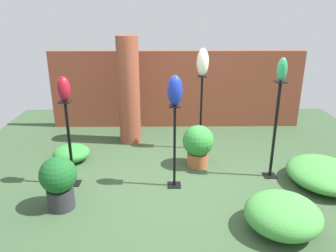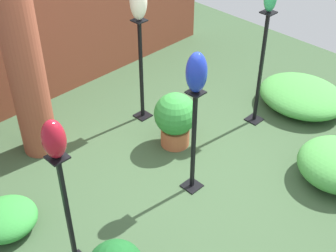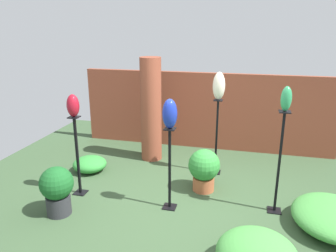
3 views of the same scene
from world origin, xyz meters
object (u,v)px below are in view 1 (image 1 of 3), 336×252
at_px(potted_plant_back_center, 59,180).
at_px(potted_plant_walkway_edge, 198,144).
at_px(pedestal_cobalt, 175,151).
at_px(art_vase_ivory, 203,62).
at_px(art_vase_jade, 282,69).
at_px(brick_pillar, 129,91).
at_px(pedestal_jade, 274,134).
at_px(pedestal_ruby, 70,148).
at_px(art_vase_cobalt, 175,91).
at_px(pedestal_ivory, 201,116).
at_px(art_vase_ruby, 64,89).

distance_m(potted_plant_back_center, potted_plant_walkway_edge, 2.35).
height_order(pedestal_cobalt, art_vase_ivory, art_vase_ivory).
xyz_separation_m(art_vase_jade, potted_plant_back_center, (-3.12, -0.86, -1.32)).
height_order(brick_pillar, pedestal_cobalt, brick_pillar).
bearing_deg(art_vase_jade, pedestal_jade, 0.00).
height_order(pedestal_ruby, potted_plant_back_center, pedestal_ruby).
relative_size(pedestal_jade, potted_plant_walkway_edge, 2.15).
relative_size(pedestal_jade, potted_plant_back_center, 2.10).
distance_m(brick_pillar, art_vase_jade, 2.93).
bearing_deg(art_vase_cobalt, art_vase_jade, 10.42).
bearing_deg(potted_plant_walkway_edge, art_vase_ivory, 81.05).
relative_size(pedestal_ivory, art_vase_jade, 4.08).
xyz_separation_m(brick_pillar, pedestal_cobalt, (0.84, -1.82, -0.47)).
relative_size(pedestal_ruby, art_vase_cobalt, 3.07).
xyz_separation_m(brick_pillar, art_vase_jade, (2.41, -1.53, 0.68)).
distance_m(pedestal_jade, art_vase_cobalt, 1.77).
xyz_separation_m(pedestal_ivory, potted_plant_back_center, (-2.10, -2.00, -0.24)).
xyz_separation_m(art_vase_jade, potted_plant_walkway_edge, (-1.14, 0.40, -1.34)).
height_order(brick_pillar, pedestal_jade, brick_pillar).
bearing_deg(pedestal_ruby, potted_plant_walkway_edge, 17.23).
xyz_separation_m(art_vase_cobalt, potted_plant_walkway_edge, (0.42, 0.69, -1.10)).
bearing_deg(art_vase_ruby, pedestal_jade, 3.93).
relative_size(pedestal_jade, art_vase_cobalt, 3.61).
bearing_deg(pedestal_ruby, art_vase_ruby, 0.00).
height_order(art_vase_jade, potted_plant_walkway_edge, art_vase_jade).
bearing_deg(art_vase_cobalt, pedestal_cobalt, 0.00).
height_order(pedestal_jade, art_vase_cobalt, art_vase_cobalt).
distance_m(brick_pillar, art_vase_ruby, 1.94).
bearing_deg(potted_plant_walkway_edge, art_vase_ruby, -162.77).
bearing_deg(potted_plant_back_center, brick_pillar, 73.25).
xyz_separation_m(brick_pillar, pedestal_ruby, (-0.72, -1.74, -0.44)).
relative_size(art_vase_ivory, art_vase_jade, 1.42).
bearing_deg(potted_plant_walkway_edge, pedestal_cobalt, -121.61).
height_order(pedestal_cobalt, art_vase_jade, art_vase_jade).
xyz_separation_m(pedestal_jade, art_vase_ruby, (-3.13, -0.21, 0.78)).
distance_m(brick_pillar, potted_plant_walkway_edge, 1.82).
distance_m(pedestal_ivory, art_vase_ruby, 2.64).
distance_m(brick_pillar, pedestal_cobalt, 2.06).
bearing_deg(potted_plant_walkway_edge, potted_plant_back_center, -147.58).
xyz_separation_m(art_vase_cobalt, potted_plant_back_center, (-1.56, -0.57, -1.08)).
relative_size(pedestal_cobalt, art_vase_ruby, 3.60).
relative_size(art_vase_ruby, art_vase_jade, 1.02).
relative_size(art_vase_ivory, art_vase_ruby, 1.40).
xyz_separation_m(art_vase_ruby, art_vase_cobalt, (1.56, -0.07, -0.01)).
bearing_deg(potted_plant_back_center, art_vase_cobalt, 20.09).
distance_m(pedestal_cobalt, art_vase_jade, 1.96).
distance_m(pedestal_cobalt, potted_plant_back_center, 1.67).
height_order(brick_pillar, pedestal_ruby, brick_pillar).
distance_m(art_vase_ruby, potted_plant_walkway_edge, 2.36).
relative_size(pedestal_cobalt, potted_plant_walkway_edge, 1.76).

